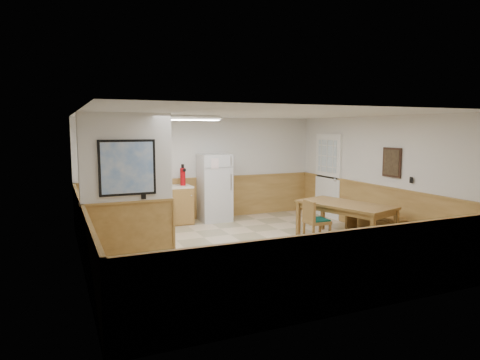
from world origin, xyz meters
name	(u,v)px	position (x,y,z in m)	size (l,w,h in m)	color
ground	(254,249)	(0.00, 0.00, 0.00)	(6.00, 6.00, 0.00)	beige
ceiling	(254,114)	(0.00, 0.00, 2.50)	(6.00, 6.00, 0.02)	silver
back_wall	(202,169)	(0.00, 3.00, 1.25)	(6.00, 0.02, 2.50)	silver
right_wall	(382,175)	(3.00, 0.00, 1.25)	(0.02, 6.00, 2.50)	silver
left_wall	(80,192)	(-3.00, 0.00, 1.25)	(0.02, 6.00, 2.50)	silver
wainscot_back	(203,199)	(0.00, 2.98, 0.50)	(6.00, 0.04, 1.00)	tan
wainscot_right	(380,210)	(2.98, 0.00, 0.50)	(0.04, 6.00, 1.00)	tan
wainscot_left	(84,239)	(-2.98, 0.00, 0.50)	(0.04, 6.00, 1.00)	tan
partition_wall	(127,189)	(-2.25, 0.19, 1.23)	(1.50, 0.20, 2.50)	silver
kitchen_counter	(157,206)	(-1.21, 2.68, 0.46)	(2.20, 0.61, 1.00)	#A27339
exterior_door	(328,176)	(2.96, 1.90, 1.05)	(0.07, 1.02, 2.15)	white
kitchen_window	(114,159)	(-2.10, 2.98, 1.55)	(0.80, 0.04, 1.00)	white
wall_painting	(392,162)	(2.97, -0.30, 1.55)	(0.04, 0.50, 0.60)	black
fluorescent_fixture	(190,118)	(-0.80, 1.30, 2.45)	(1.20, 0.30, 0.09)	white
refrigerator	(214,188)	(0.19, 2.63, 0.81)	(0.73, 0.73, 1.62)	silver
dining_table	(345,208)	(1.95, -0.16, 0.66)	(1.46, 2.07, 0.75)	#AD793F
dining_bench	(375,219)	(2.80, -0.07, 0.34)	(0.49, 1.53, 0.45)	#AD793F
dining_chair	(313,218)	(1.24, -0.09, 0.50)	(0.61, 0.45, 0.85)	#AD793F
fire_extinguisher	(183,176)	(-0.58, 2.68, 1.12)	(0.17, 0.17, 0.50)	#B0090F
soap_bottle	(114,185)	(-2.16, 2.66, 1.01)	(0.07, 0.07, 0.21)	#1A8F34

